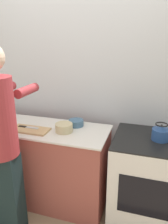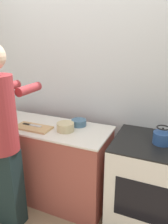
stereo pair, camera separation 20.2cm
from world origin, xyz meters
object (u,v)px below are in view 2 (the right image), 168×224
Objects in this scene: bowl_prep at (65,127)px; oven at (148,183)px; cutting_board at (33,127)px; person at (2,133)px; kettle at (162,137)px; knife at (31,125)px; canister_jar at (10,110)px.

oven is at bearing 5.57° from bowl_prep.
cutting_board is (-1.19, -0.16, 0.46)m from oven.
kettle is at bearing 22.59° from person.
cutting_board is (0.05, 0.38, -0.08)m from person.
cutting_board is 0.05m from knife.
bowl_prep is at bearing -174.50° from kettle.
canister_jar is at bearing 159.43° from knife.
oven is 0.52m from kettle.
canister_jar is (-0.41, 0.57, -0.01)m from person.
bowl_prep is (0.39, 0.46, -0.05)m from person.
person is at bearing -157.41° from kettle.
cutting_board is 2.23× the size of bowl_prep.
knife is 1.40× the size of canister_jar.
canister_jar is (-1.72, 0.02, 0.01)m from kettle.
canister_jar is at bearing 157.89° from cutting_board.
oven is at bearing -0.83° from canister_jar.
kettle is 1.72m from canister_jar.
bowl_prep is at bearing 49.44° from person.
person is 1.43m from kettle.
kettle is at bearing 7.54° from cutting_board.
knife is (-0.04, 0.03, 0.01)m from cutting_board.
knife is at bearing 88.55° from person.
kettle is (1.27, 0.17, 0.06)m from cutting_board.
cutting_board is 0.50m from canister_jar.
oven is 1.32m from knife.
person reaches higher than kettle.
cutting_board is 2.45× the size of canister_jar.
person is 4.51× the size of cutting_board.
canister_jar is (-1.65, 0.02, 0.53)m from oven.
cutting_board is at bearing -167.04° from bowl_prep.
knife is (-1.23, -0.13, 0.47)m from oven.
person is at bearing -130.56° from bowl_prep.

